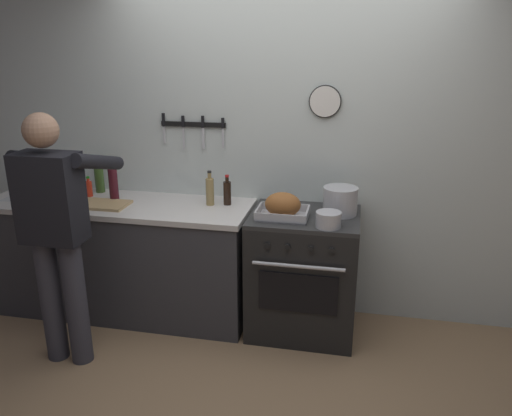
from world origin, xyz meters
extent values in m
plane|color=#937251|center=(0.00, 0.00, 0.00)|extent=(8.00, 8.00, 0.00)
cube|color=silver|center=(0.00, 1.35, 1.30)|extent=(6.00, 0.10, 2.60)
cube|color=black|center=(-0.68, 1.29, 1.46)|extent=(0.51, 0.02, 0.04)
cube|color=silver|center=(-0.91, 1.28, 1.37)|extent=(0.02, 0.00, 0.13)
cube|color=black|center=(-0.91, 1.28, 1.49)|extent=(0.02, 0.02, 0.10)
cube|color=silver|center=(-0.75, 1.28, 1.35)|extent=(0.01, 0.00, 0.17)
cube|color=black|center=(-0.75, 1.28, 1.48)|extent=(0.02, 0.02, 0.08)
cube|color=silver|center=(-0.60, 1.28, 1.36)|extent=(0.02, 0.00, 0.16)
cube|color=black|center=(-0.60, 1.28, 1.48)|extent=(0.02, 0.02, 0.09)
cube|color=silver|center=(-0.44, 1.28, 1.36)|extent=(0.02, 0.00, 0.15)
cube|color=black|center=(-0.44, 1.28, 1.47)|extent=(0.02, 0.02, 0.08)
cylinder|color=white|center=(0.30, 1.28, 1.65)|extent=(0.21, 0.02, 0.21)
torus|color=black|center=(0.30, 1.28, 1.65)|extent=(0.23, 0.02, 0.23)
cube|color=#38383D|center=(-1.20, 0.99, 0.43)|extent=(2.00, 0.62, 0.86)
cube|color=silver|center=(-1.20, 0.99, 0.88)|extent=(2.03, 0.65, 0.04)
cube|color=#B2B5B7|center=(-1.88, 1.01, 0.84)|extent=(0.44, 0.36, 0.11)
cube|color=black|center=(0.22, 0.99, 0.43)|extent=(0.76, 0.62, 0.87)
cube|color=black|center=(0.22, 0.67, 0.45)|extent=(0.53, 0.01, 0.28)
cube|color=#2D2D2D|center=(0.22, 0.99, 0.89)|extent=(0.76, 0.62, 0.03)
cylinder|color=black|center=(0.01, 0.67, 0.78)|extent=(0.04, 0.02, 0.04)
cylinder|color=black|center=(0.14, 0.67, 0.78)|extent=(0.04, 0.02, 0.04)
cylinder|color=black|center=(0.30, 0.67, 0.78)|extent=(0.04, 0.02, 0.04)
cylinder|color=black|center=(0.43, 0.67, 0.78)|extent=(0.04, 0.02, 0.04)
cylinder|color=silver|center=(0.22, 0.65, 0.66)|extent=(0.61, 0.02, 0.02)
cylinder|color=#383842|center=(-1.36, 0.29, 0.43)|extent=(0.14, 0.14, 0.86)
cylinder|color=#383842|center=(-1.18, 0.29, 0.43)|extent=(0.14, 0.14, 0.86)
cube|color=black|center=(-1.27, 0.29, 1.14)|extent=(0.38, 0.22, 0.56)
sphere|color=#9E755B|center=(-1.27, 0.29, 1.55)|extent=(0.21, 0.21, 0.21)
cylinder|color=black|center=(-1.48, 0.53, 1.32)|extent=(0.09, 0.55, 0.22)
cylinder|color=black|center=(-1.06, 0.53, 1.32)|extent=(0.09, 0.55, 0.22)
cube|color=#B7B7BC|center=(0.08, 0.89, 0.91)|extent=(0.34, 0.25, 0.01)
cube|color=#B7B7BC|center=(0.08, 0.77, 0.94)|extent=(0.34, 0.01, 0.05)
cube|color=#B7B7BC|center=(0.08, 1.02, 0.94)|extent=(0.34, 0.01, 0.05)
cube|color=#B7B7BC|center=(-0.09, 0.89, 0.94)|extent=(0.01, 0.25, 0.05)
cube|color=#B7B7BC|center=(0.25, 0.89, 0.94)|extent=(0.01, 0.25, 0.05)
ellipsoid|color=#935628|center=(0.08, 0.89, 1.00)|extent=(0.25, 0.18, 0.17)
cylinder|color=#B7B7BC|center=(0.45, 1.05, 1.00)|extent=(0.24, 0.24, 0.19)
cylinder|color=#B7B7BC|center=(0.39, 0.77, 0.95)|extent=(0.17, 0.17, 0.10)
cube|color=tan|center=(-1.26, 0.89, 0.91)|extent=(0.36, 0.24, 0.02)
cylinder|color=#47141E|center=(-1.24, 1.03, 1.03)|extent=(0.07, 0.07, 0.26)
cylinder|color=#47141E|center=(-1.24, 1.03, 1.19)|extent=(0.03, 0.03, 0.06)
cylinder|color=maroon|center=(-1.24, 1.03, 1.22)|extent=(0.03, 0.03, 0.01)
cylinder|color=#385623|center=(-1.46, 1.21, 1.01)|extent=(0.07, 0.07, 0.23)
cylinder|color=#385623|center=(-1.46, 1.21, 1.15)|extent=(0.03, 0.03, 0.05)
cylinder|color=black|center=(-1.46, 1.21, 1.19)|extent=(0.04, 0.04, 0.01)
cylinder|color=red|center=(-1.48, 1.09, 0.96)|extent=(0.05, 0.05, 0.12)
cylinder|color=red|center=(-1.48, 1.09, 1.03)|extent=(0.02, 0.02, 0.03)
cylinder|color=#197219|center=(-1.48, 1.09, 1.05)|extent=(0.03, 0.03, 0.01)
cylinder|color=black|center=(-0.37, 1.10, 0.99)|extent=(0.06, 0.06, 0.17)
cylinder|color=black|center=(-0.37, 1.10, 1.09)|extent=(0.03, 0.03, 0.04)
cylinder|color=#B21919|center=(-0.37, 1.10, 1.12)|extent=(0.03, 0.03, 0.01)
cylinder|color=#997F4C|center=(-0.49, 1.07, 1.00)|extent=(0.06, 0.06, 0.20)
cylinder|color=#997F4C|center=(-0.49, 1.07, 1.12)|extent=(0.03, 0.03, 0.04)
cylinder|color=black|center=(-0.49, 1.07, 1.15)|extent=(0.03, 0.03, 0.01)
camera|label=1|loc=(0.55, -2.32, 2.04)|focal=35.16mm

